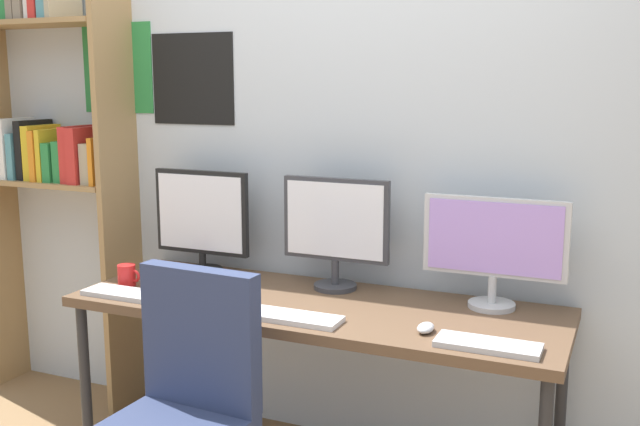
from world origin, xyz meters
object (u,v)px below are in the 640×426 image
(coffee_mug, at_px, (127,275))
(keyboard_left, at_px, (129,294))
(bookshelf, at_px, (46,132))
(keyboard_right, at_px, (488,345))
(monitor_center, at_px, (336,227))
(monitor_right, at_px, (494,245))
(desk, at_px, (315,315))
(keyboard_center, at_px, (290,317))
(computer_mouse, at_px, (426,328))
(monitor_left, at_px, (202,218))

(coffee_mug, bearing_deg, keyboard_left, -50.02)
(bookshelf, distance_m, keyboard_left, 1.12)
(keyboard_left, height_order, keyboard_right, same)
(monitor_center, distance_m, monitor_right, 0.65)
(desk, bearing_deg, keyboard_left, -162.32)
(desk, xyz_separation_m, bookshelf, (-1.55, 0.23, 0.67))
(keyboard_center, height_order, computer_mouse, computer_mouse)
(desk, xyz_separation_m, keyboard_left, (-0.72, -0.23, 0.06))
(monitor_left, relative_size, coffee_mug, 4.40)
(bookshelf, xyz_separation_m, computer_mouse, (2.04, -0.39, -0.60))
(desk, distance_m, monitor_left, 0.75)
(desk, distance_m, coffee_mug, 0.84)
(monitor_right, bearing_deg, monitor_left, 180.00)
(monitor_right, height_order, keyboard_center, monitor_right)
(bookshelf, xyz_separation_m, keyboard_left, (0.82, -0.46, -0.60))
(monitor_left, relative_size, monitor_right, 0.86)
(keyboard_left, distance_m, keyboard_center, 0.72)
(monitor_right, xyz_separation_m, keyboard_left, (-1.37, -0.44, -0.24))
(desk, xyz_separation_m, keyboard_center, (0.00, -0.23, 0.06))
(desk, bearing_deg, keyboard_right, -17.68)
(desk, relative_size, keyboard_center, 4.98)
(bookshelf, relative_size, monitor_right, 3.98)
(monitor_right, bearing_deg, computer_mouse, -112.79)
(keyboard_center, bearing_deg, keyboard_left, 180.00)
(monitor_center, height_order, monitor_right, monitor_center)
(bookshelf, relative_size, monitor_left, 4.65)
(coffee_mug, bearing_deg, keyboard_right, -4.84)
(desk, distance_m, keyboard_center, 0.24)
(bookshelf, relative_size, keyboard_right, 6.36)
(desk, distance_m, bookshelf, 1.70)
(monitor_right, bearing_deg, monitor_center, -180.00)
(monitor_right, distance_m, computer_mouse, 0.47)
(monitor_center, bearing_deg, monitor_left, 180.00)
(monitor_right, distance_m, coffee_mug, 1.53)
(desk, relative_size, keyboard_left, 4.96)
(monitor_center, distance_m, coffee_mug, 0.91)
(desk, bearing_deg, coffee_mug, -173.24)
(monitor_left, bearing_deg, monitor_center, -0.00)
(keyboard_right, height_order, computer_mouse, computer_mouse)
(monitor_center, relative_size, keyboard_left, 1.20)
(monitor_left, height_order, keyboard_right, monitor_left)
(bookshelf, height_order, monitor_left, bookshelf)
(keyboard_right, bearing_deg, desk, 162.32)
(keyboard_center, height_order, coffee_mug, coffee_mug)
(bookshelf, xyz_separation_m, keyboard_right, (2.27, -0.46, -0.60))
(keyboard_right, bearing_deg, keyboard_left, 180.00)
(desk, relative_size, coffee_mug, 18.33)
(monitor_left, bearing_deg, keyboard_left, -98.99)
(desk, relative_size, keyboard_right, 5.70)
(computer_mouse, bearing_deg, keyboard_center, -172.29)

